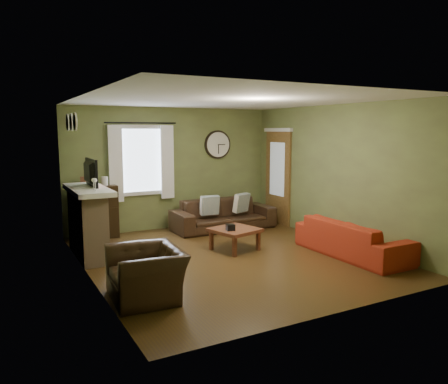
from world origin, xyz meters
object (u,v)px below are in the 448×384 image
bookshelf (94,212)px  sofa_brown (223,214)px  coffee_table (235,239)px  sofa_red (352,238)px  armchair (146,274)px

bookshelf → sofa_brown: bookshelf is taller
bookshelf → sofa_brown: 2.67m
bookshelf → coffee_table: bearing=-45.9°
sofa_brown → coffee_table: (-0.61, -1.58, -0.13)m
sofa_red → bookshelf: bearing=47.4°
coffee_table → bookshelf: bearing=134.1°
sofa_red → coffee_table: (-1.59, 1.24, -0.11)m
bookshelf → coffee_table: (2.00, -2.07, -0.32)m
sofa_brown → sofa_red: sofa_brown is taller
armchair → sofa_red: bearing=96.3°
sofa_red → armchair: size_ratio=2.11×
bookshelf → sofa_red: bookshelf is taller
bookshelf → sofa_brown: (2.62, -0.49, -0.20)m
bookshelf → coffee_table: size_ratio=1.41×
armchair → coffee_table: size_ratio=1.33×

